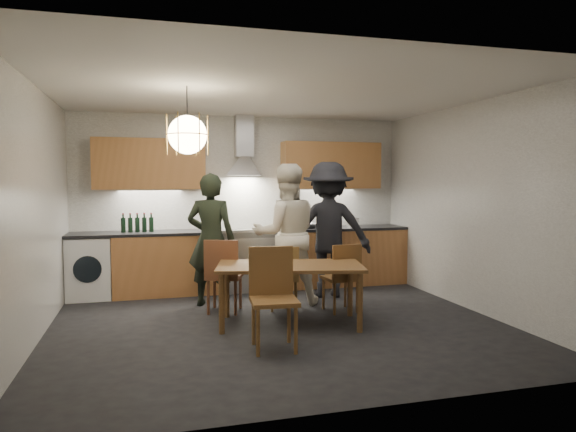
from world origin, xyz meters
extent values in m
plane|color=black|center=(0.00, 0.00, 0.00)|extent=(5.00, 5.00, 0.00)
cube|color=silver|center=(0.00, 2.25, 1.30)|extent=(5.00, 0.02, 2.60)
cube|color=silver|center=(0.00, -2.25, 1.30)|extent=(5.00, 0.02, 2.60)
cube|color=silver|center=(-2.50, 0.00, 1.30)|extent=(0.02, 4.50, 2.60)
cube|color=silver|center=(2.50, 0.00, 1.30)|extent=(0.02, 4.50, 2.60)
cube|color=silver|center=(0.00, 0.00, 2.60)|extent=(5.00, 4.50, 0.02)
cube|color=tan|center=(-1.18, 1.95, 0.43)|extent=(1.45, 0.60, 0.86)
cube|color=tan|center=(1.48, 1.95, 0.43)|extent=(2.05, 0.60, 0.86)
cube|color=white|center=(-2.20, 1.95, 0.42)|extent=(0.58, 0.58, 0.85)
cube|color=black|center=(-1.48, 1.95, 0.88)|extent=(2.05, 0.62, 0.04)
cube|color=black|center=(1.48, 1.95, 0.88)|extent=(2.05, 0.62, 0.04)
cube|color=silver|center=(0.00, 1.95, 0.40)|extent=(0.90, 0.60, 0.80)
cube|color=black|center=(0.00, 1.66, 0.38)|extent=(0.78, 0.02, 0.42)
cube|color=slate|center=(0.00, 1.95, 0.84)|extent=(0.90, 0.60, 0.08)
cube|color=silver|center=(0.00, 1.69, 0.90)|extent=(0.90, 0.08, 0.04)
cube|color=#C4864B|center=(-1.38, 2.08, 1.86)|extent=(1.55, 0.35, 0.72)
cube|color=#C4864B|center=(1.38, 2.08, 1.86)|extent=(1.55, 0.35, 0.72)
cube|color=silver|center=(0.00, 2.12, 2.29)|extent=(0.26, 0.22, 0.62)
cylinder|color=black|center=(-1.00, -0.10, 2.35)|extent=(0.01, 0.01, 0.50)
sphere|color=#FFE0A5|center=(-1.00, -0.10, 2.10)|extent=(0.40, 0.40, 0.40)
torus|color=gold|center=(-1.00, -0.10, 2.10)|extent=(0.43, 0.43, 0.01)
cube|color=brown|center=(0.12, -0.03, 0.67)|extent=(1.76, 1.16, 0.04)
cylinder|color=brown|center=(-0.67, -0.19, 0.32)|extent=(0.06, 0.06, 0.65)
cylinder|color=brown|center=(-0.52, 0.46, 0.32)|extent=(0.06, 0.06, 0.65)
cylinder|color=brown|center=(0.76, -0.53, 0.32)|extent=(0.06, 0.06, 0.65)
cylinder|color=brown|center=(0.91, 0.12, 0.32)|extent=(0.06, 0.06, 0.65)
cube|color=brown|center=(-0.51, 0.73, 0.44)|extent=(0.53, 0.53, 0.04)
cube|color=brown|center=(-0.57, 0.55, 0.69)|extent=(0.40, 0.18, 0.45)
cylinder|color=brown|center=(-0.29, 0.83, 0.21)|extent=(0.04, 0.04, 0.42)
cylinder|color=brown|center=(-0.41, 0.51, 0.21)|extent=(0.04, 0.04, 0.42)
cylinder|color=brown|center=(-0.61, 0.94, 0.21)|extent=(0.04, 0.04, 0.42)
cylinder|color=brown|center=(-0.72, 0.63, 0.21)|extent=(0.04, 0.04, 0.42)
cube|color=brown|center=(0.23, 0.66, 0.39)|extent=(0.44, 0.44, 0.03)
cube|color=brown|center=(0.19, 0.50, 0.61)|extent=(0.36, 0.12, 0.40)
cylinder|color=brown|center=(0.41, 0.77, 0.19)|extent=(0.03, 0.03, 0.38)
cylinder|color=brown|center=(0.34, 0.48, 0.19)|extent=(0.03, 0.03, 0.38)
cylinder|color=brown|center=(0.12, 0.84, 0.19)|extent=(0.03, 0.03, 0.38)
cylinder|color=brown|center=(0.05, 0.55, 0.19)|extent=(0.03, 0.03, 0.38)
cube|color=brown|center=(0.88, 0.38, 0.41)|extent=(0.43, 0.43, 0.04)
cube|color=brown|center=(0.90, 0.20, 0.64)|extent=(0.39, 0.08, 0.42)
cylinder|color=brown|center=(1.02, 0.55, 0.20)|extent=(0.03, 0.03, 0.39)
cylinder|color=brown|center=(1.06, 0.24, 0.20)|extent=(0.03, 0.03, 0.39)
cylinder|color=brown|center=(0.71, 0.51, 0.20)|extent=(0.03, 0.03, 0.39)
cylinder|color=brown|center=(0.75, 0.20, 0.20)|extent=(0.03, 0.03, 0.39)
cube|color=brown|center=(-0.26, -0.82, 0.47)|extent=(0.48, 0.48, 0.04)
cube|color=brown|center=(-0.24, -0.62, 0.73)|extent=(0.44, 0.08, 0.48)
cylinder|color=brown|center=(-0.45, -0.98, 0.23)|extent=(0.04, 0.04, 0.45)
cylinder|color=brown|center=(-0.42, -0.63, 0.23)|extent=(0.04, 0.04, 0.45)
cylinder|color=brown|center=(-0.09, -1.01, 0.23)|extent=(0.04, 0.04, 0.45)
cylinder|color=brown|center=(-0.06, -0.66, 0.23)|extent=(0.04, 0.04, 0.45)
imported|color=black|center=(-0.63, 1.08, 0.86)|extent=(0.74, 0.62, 1.72)
imported|color=beige|center=(0.33, 0.92, 0.92)|extent=(0.94, 0.76, 1.84)
imported|color=black|center=(1.02, 1.21, 0.94)|extent=(1.35, 0.96, 1.88)
imported|color=#B4B4B8|center=(0.96, 1.91, 0.94)|extent=(0.35, 0.35, 0.08)
cylinder|color=silver|center=(1.68, 1.90, 0.97)|extent=(0.25, 0.25, 0.13)
camera|label=1|loc=(-1.41, -5.54, 1.63)|focal=32.00mm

